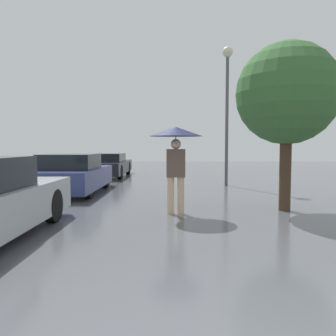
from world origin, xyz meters
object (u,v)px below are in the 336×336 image
parked_car_farthest (109,165)px  street_lamp (227,89)px  tree (287,94)px  pedestrian (176,143)px  parked_car_middle (72,175)px

parked_car_farthest → street_lamp: bearing=-36.5°
parked_car_farthest → street_lamp: street_lamp is taller
tree → street_lamp: 4.86m
pedestrian → parked_car_middle: (-3.21, 3.22, -0.95)m
parked_car_farthest → tree: (5.60, -8.48, 2.07)m
pedestrian → tree: size_ratio=0.50×
parked_car_middle → street_lamp: street_lamp is taller
tree → street_lamp: street_lamp is taller
pedestrian → street_lamp: 5.85m
tree → pedestrian: bearing=-171.2°
parked_car_farthest → tree: bearing=-56.6°
parked_car_middle → street_lamp: bearing=20.1°
parked_car_middle → parked_car_farthest: parked_car_middle is taller
tree → street_lamp: (-0.52, 4.73, 0.96)m
pedestrian → street_lamp: bearing=69.0°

